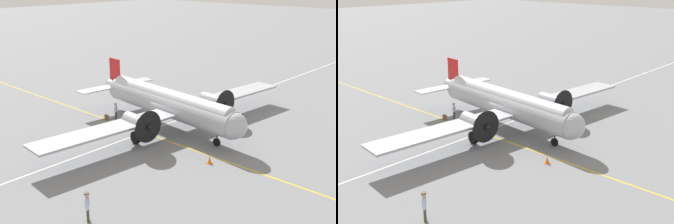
{
  "view_description": "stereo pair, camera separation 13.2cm",
  "coord_description": "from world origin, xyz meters",
  "views": [
    {
      "loc": [
        -25.32,
        27.35,
        13.77
      ],
      "look_at": [
        0.0,
        0.0,
        1.51
      ],
      "focal_mm": 45.0,
      "sensor_mm": 36.0,
      "label": 1
    },
    {
      "loc": [
        -25.42,
        27.26,
        13.77
      ],
      "look_at": [
        0.0,
        0.0,
        1.51
      ],
      "focal_mm": 45.0,
      "sensor_mm": 36.0,
      "label": 2
    }
  ],
  "objects": [
    {
      "name": "airliner_main",
      "position": [
        -0.36,
        0.03,
        2.38
      ],
      "size": [
        18.3,
        28.0,
        5.34
      ],
      "rotation": [
        0.0,
        0.0,
        3.05
      ],
      "color": "#ADB2BC",
      "rests_on": "ground_plane"
    },
    {
      "name": "crew_foreground",
      "position": [
        -7.36,
        14.82,
        1.18
      ],
      "size": [
        0.5,
        0.47,
        1.88
      ],
      "rotation": [
        0.0,
        0.0,
        2.4
      ],
      "color": "#473D2D",
      "rests_on": "ground_plane"
    },
    {
      "name": "apron_line_eastwest",
      "position": [
        0.0,
        2.54,
        0.0
      ],
      "size": [
        120.0,
        0.16,
        0.01
      ],
      "color": "gold",
      "rests_on": "ground_plane"
    },
    {
      "name": "ground_plane",
      "position": [
        0.0,
        0.0,
        0.0
      ],
      "size": [
        300.0,
        300.0,
        0.0
      ],
      "primitive_type": "plane",
      "color": "slate"
    },
    {
      "name": "passenger_boarding",
      "position": [
        5.34,
        1.84,
        1.05
      ],
      "size": [
        0.37,
        0.52,
        1.67
      ],
      "rotation": [
        0.0,
        0.0,
        2.04
      ],
      "color": "#473D2D",
      "rests_on": "ground_plane"
    },
    {
      "name": "apron_line_northsouth",
      "position": [
        0.68,
        0.0,
        0.0
      ],
      "size": [
        0.16,
        120.0,
        0.01
      ],
      "color": "silver",
      "rests_on": "ground_plane"
    },
    {
      "name": "suitcase_near_door",
      "position": [
        5.85,
        2.59,
        0.25
      ],
      "size": [
        0.51,
        0.19,
        0.54
      ],
      "color": "brown",
      "rests_on": "ground_plane"
    },
    {
      "name": "traffic_cone",
      "position": [
        -7.73,
        3.69,
        0.26
      ],
      "size": [
        0.42,
        0.42,
        0.55
      ],
      "color": "orange",
      "rests_on": "ground_plane"
    }
  ]
}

